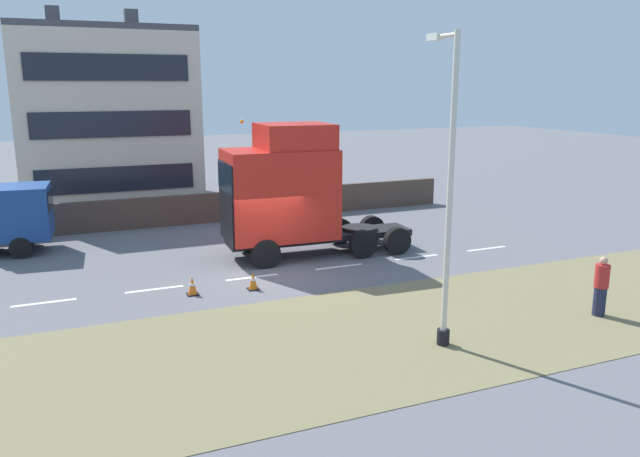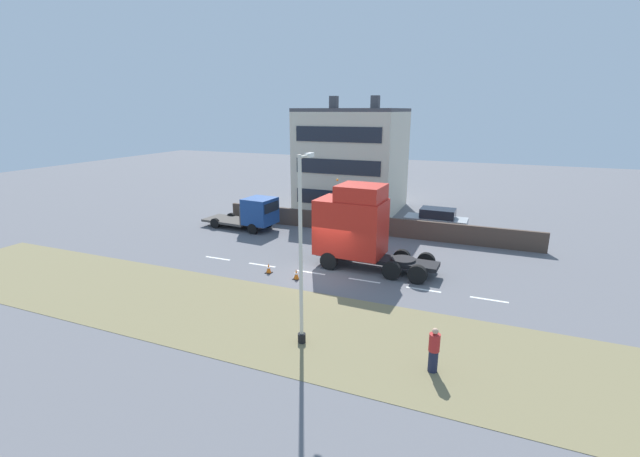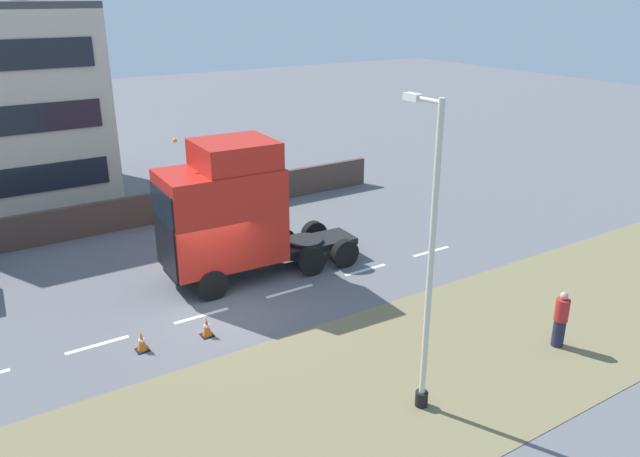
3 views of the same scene
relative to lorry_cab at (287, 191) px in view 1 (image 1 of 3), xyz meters
The scene contains 12 objects.
ground_plane 3.35m from the lorry_cab, 151.27° to the left, with size 120.00×120.00×0.00m, color slate.
grass_verge 8.42m from the lorry_cab, behind, with size 7.00×44.00×0.01m.
lane_markings 3.19m from the lorry_cab, 169.01° to the left, with size 0.16×17.80×0.00m.
boundary_wall 7.33m from the lorry_cab, ahead, with size 0.25×24.00×1.38m.
building_block 15.62m from the lorry_cab, 18.93° to the left, with size 8.16×8.76×10.26m.
lorry_cab is the anchor object (origin of this frame).
flatbed_truck 10.76m from the lorry_cab, 64.03° to the left, with size 2.66×6.21×2.56m.
parked_car 9.60m from the lorry_cab, 21.83° to the right, with size 2.02×4.54×1.98m.
lamp_post 9.17m from the lorry_cab, behind, with size 1.28×0.31×7.48m.
pedestrian 11.01m from the lorry_cab, 147.24° to the right, with size 0.39×0.39×1.70m.
traffic_cone_lead 5.57m from the lorry_cab, 125.37° to the left, with size 0.36×0.36×0.58m.
traffic_cone_trailing 4.52m from the lorry_cab, 144.14° to the left, with size 0.36×0.36×0.58m.
Camera 1 is at (-19.26, 6.59, 6.29)m, focal length 35.00 mm.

